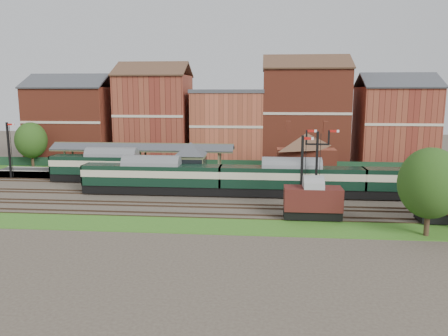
# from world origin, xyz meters

# --- Properties ---
(ground) EXTENTS (160.00, 160.00, 0.00)m
(ground) POSITION_xyz_m (0.00, 0.00, 0.00)
(ground) COLOR #473D33
(ground) RESTS_ON ground
(grass_back) EXTENTS (90.00, 4.50, 0.06)m
(grass_back) POSITION_xyz_m (0.00, 16.00, 0.03)
(grass_back) COLOR #2D6619
(grass_back) RESTS_ON ground
(grass_front) EXTENTS (90.00, 5.00, 0.06)m
(grass_front) POSITION_xyz_m (0.00, -12.00, 0.03)
(grass_front) COLOR #2D6619
(grass_front) RESTS_ON ground
(fence) EXTENTS (90.00, 0.12, 1.50)m
(fence) POSITION_xyz_m (0.00, 18.00, 0.75)
(fence) COLOR #193823
(fence) RESTS_ON ground
(platform) EXTENTS (55.00, 3.40, 1.00)m
(platform) POSITION_xyz_m (-5.00, 9.75, 0.50)
(platform) COLOR #2D2D2D
(platform) RESTS_ON ground
(signal_box) EXTENTS (5.40, 5.40, 6.00)m
(signal_box) POSITION_xyz_m (-3.00, 3.25, 3.19)
(signal_box) COLOR #57684A
(signal_box) RESTS_ON ground
(brick_hut) EXTENTS (3.20, 2.64, 2.94)m
(brick_hut) POSITION_xyz_m (5.00, 3.25, 1.20)
(brick_hut) COLOR maroon
(brick_hut) RESTS_ON ground
(station_building) EXTENTS (8.10, 8.10, 5.90)m
(station_building) POSITION_xyz_m (12.00, 9.75, 3.96)
(station_building) COLOR brown
(station_building) RESTS_ON platform
(canopy) EXTENTS (26.00, 3.89, 4.08)m
(canopy) POSITION_xyz_m (-11.00, 9.75, 4.58)
(canopy) COLOR #555A38
(canopy) RESTS_ON platform
(semaphore_bracket) EXTENTS (3.60, 0.25, 8.18)m
(semaphore_bracket) POSITION_xyz_m (12.04, -2.50, 4.63)
(semaphore_bracket) COLOR black
(semaphore_bracket) RESTS_ON ground
(semaphore_platform_end) EXTENTS (1.23, 0.25, 8.00)m
(semaphore_platform_end) POSITION_xyz_m (-29.98, 8.00, 4.16)
(semaphore_platform_end) COLOR black
(semaphore_platform_end) RESTS_ON ground
(semaphore_siding) EXTENTS (1.23, 0.25, 8.00)m
(semaphore_siding) POSITION_xyz_m (10.02, -7.00, 4.16)
(semaphore_siding) COLOR black
(semaphore_siding) RESTS_ON ground
(town_backdrop) EXTENTS (69.00, 10.00, 16.00)m
(town_backdrop) POSITION_xyz_m (-0.18, 25.00, 7.00)
(town_backdrop) COLOR brown
(town_backdrop) RESTS_ON ground
(dmu_train) EXTENTS (49.96, 2.63, 3.84)m
(dmu_train) POSITION_xyz_m (9.43, 0.00, 2.26)
(dmu_train) COLOR black
(dmu_train) RESTS_ON ground
(platform_railcar) EXTENTS (16.87, 2.66, 3.89)m
(platform_railcar) POSITION_xyz_m (-14.39, 6.50, 2.28)
(platform_railcar) COLOR black
(platform_railcar) RESTS_ON ground
(goods_van_a) EXTENTS (5.51, 2.39, 3.34)m
(goods_van_a) POSITION_xyz_m (10.96, -9.00, 1.92)
(goods_van_a) COLOR black
(goods_van_a) RESTS_ON ground
(tree_far) EXTENTS (5.28, 5.28, 7.70)m
(tree_far) POSITION_xyz_m (20.20, -13.18, 4.65)
(tree_far) COLOR #382619
(tree_far) RESTS_ON ground
(tree_back) EXTENTS (5.05, 5.05, 7.37)m
(tree_back) POSITION_xyz_m (-31.49, 16.78, 4.46)
(tree_back) COLOR #382619
(tree_back) RESTS_ON ground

